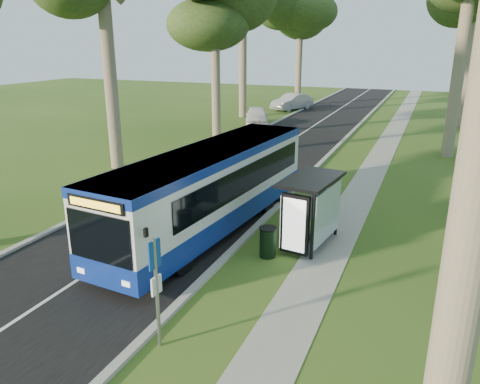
# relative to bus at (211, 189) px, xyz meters

# --- Properties ---
(ground) EXTENTS (120.00, 120.00, 0.00)m
(ground) POSITION_rel_bus_xyz_m (1.56, -1.83, -1.60)
(ground) COLOR #2F5019
(ground) RESTS_ON ground
(road) EXTENTS (7.00, 100.00, 0.02)m
(road) POSITION_rel_bus_xyz_m (-1.94, 8.17, -1.59)
(road) COLOR black
(road) RESTS_ON ground
(kerb_east) EXTENTS (0.25, 100.00, 0.12)m
(kerb_east) POSITION_rel_bus_xyz_m (1.56, 8.17, -1.54)
(kerb_east) COLOR #9E9B93
(kerb_east) RESTS_ON ground
(kerb_west) EXTENTS (0.25, 100.00, 0.12)m
(kerb_west) POSITION_rel_bus_xyz_m (-5.44, 8.17, -1.54)
(kerb_west) COLOR #9E9B93
(kerb_west) RESTS_ON ground
(centre_line) EXTENTS (0.12, 100.00, 0.00)m
(centre_line) POSITION_rel_bus_xyz_m (-1.94, 8.17, -1.57)
(centre_line) COLOR white
(centre_line) RESTS_ON road
(footpath) EXTENTS (1.50, 100.00, 0.02)m
(footpath) POSITION_rel_bus_xyz_m (4.56, 8.17, -1.59)
(footpath) COLOR gray
(footpath) RESTS_ON ground
(bus) EXTENTS (3.47, 11.80, 3.08)m
(bus) POSITION_rel_bus_xyz_m (0.00, 0.00, 0.00)
(bus) COLOR silver
(bus) RESTS_ON ground
(bus_stop_sign) EXTENTS (0.10, 0.39, 2.74)m
(bus_stop_sign) POSITION_rel_bus_xyz_m (2.01, -6.97, 0.10)
(bus_stop_sign) COLOR gray
(bus_stop_sign) RESTS_ON ground
(bus_shelter) EXTENTS (1.89, 3.00, 2.42)m
(bus_shelter) POSITION_rel_bus_xyz_m (3.90, -0.29, 0.11)
(bus_shelter) COLOR black
(bus_shelter) RESTS_ON ground
(litter_bin) EXTENTS (0.59, 0.59, 1.03)m
(litter_bin) POSITION_rel_bus_xyz_m (2.77, -1.47, -1.08)
(litter_bin) COLOR black
(litter_bin) RESTS_ON ground
(car_white) EXTENTS (3.46, 5.03, 1.59)m
(car_white) POSITION_rel_bus_xyz_m (-6.43, 21.94, -0.80)
(car_white) COLOR silver
(car_white) RESTS_ON ground
(car_silver) EXTENTS (3.62, 5.29, 1.65)m
(car_silver) POSITION_rel_bus_xyz_m (-6.43, 32.35, -0.77)
(car_silver) COLOR #A3A6AA
(car_silver) RESTS_ON ground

